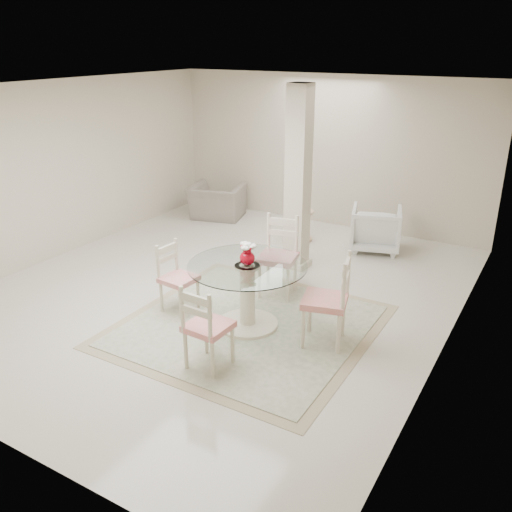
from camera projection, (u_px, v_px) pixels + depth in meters
The scene contains 13 objects.
ground at pixel (222, 290), 7.52m from camera, with size 7.00×7.00×0.00m, color beige.
room_shell at pixel (218, 158), 6.83m from camera, with size 6.02×7.02×2.71m.
column at pixel (298, 180), 7.82m from camera, with size 0.30×0.30×2.70m, color beige.
area_rug at pixel (248, 325), 6.58m from camera, with size 2.88×2.88×0.02m.
dining_table at pixel (247, 296), 6.43m from camera, with size 1.40×1.40×0.81m.
red_vase at pixel (247, 254), 6.23m from camera, with size 0.21×0.20×0.27m.
dining_chair_east at pixel (332, 294), 5.97m from camera, with size 0.58×0.58×1.20m.
dining_chair_north at pixel (279, 250), 7.22m from camera, with size 0.57×0.57×1.20m.
dining_chair_west at pixel (175, 272), 6.78m from camera, with size 0.43×0.43×1.00m.
dining_chair_south at pixel (204, 322), 5.52m from camera, with size 0.45×0.45×1.07m.
recliner_taupe at pixel (217, 201), 10.49m from camera, with size 0.99×0.86×0.64m, color gray.
armchair_white at pixel (376, 229), 8.85m from camera, with size 0.77×0.80×0.72m, color white.
side_table at pixel (298, 226), 9.33m from camera, with size 0.51×0.51×0.53m.
Camera 1 is at (3.86, -5.62, 3.24)m, focal length 38.00 mm.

